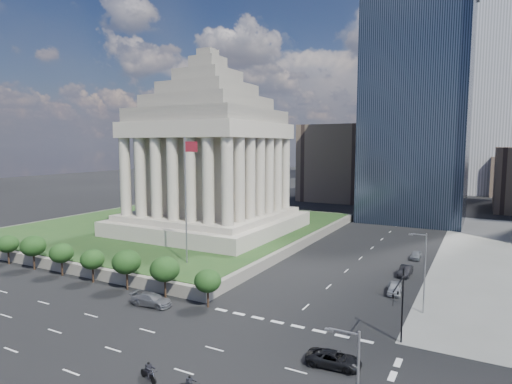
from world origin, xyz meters
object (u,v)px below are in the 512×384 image
Objects in this scene: flagpole at (187,193)px; parked_sedan_mid at (405,271)px; war_memorial at (209,142)px; parked_sedan_near at (394,288)px; pickup_truck at (334,359)px; suv_grey at (151,299)px; traffic_signal_ne at (400,300)px; motorcycle_trail at (148,371)px; parked_sedan_far at (416,255)px; street_lamp_north at (423,268)px.

parked_sedan_mid is (30.83, 15.79, -12.34)m from flagpole.
parked_sedan_near is (43.03, -17.39, -20.63)m from war_memorial.
pickup_truck is 25.82m from suv_grey.
flagpole is 2.50× the size of traffic_signal_ne.
war_memorial is 16.36× the size of motorcycle_trail.
parked_sedan_far is at bearing 4.21° from war_memorial.
pickup_truck is 43.78m from parked_sedan_far.
motorcycle_trail is at bearing -107.73° from parked_sedan_mid.
street_lamp_north is at bearing 85.81° from traffic_signal_ne.
traffic_signal_ne is 37.91m from parked_sedan_far.
traffic_signal_ne is 1.70× the size of parked_sedan_mid.
flagpole is at bearing 12.12° from suv_grey.
war_memorial reaches higher than traffic_signal_ne.
traffic_signal_ne reaches higher than pickup_truck.
flagpole is at bearing 163.29° from traffic_signal_ne.
traffic_signal_ne is 17.84m from parked_sedan_near.
traffic_signal_ne is at bearing -36.42° from war_memorial.
flagpole is at bearing -174.50° from parked_sedan_near.
flagpole reaches higher than traffic_signal_ne.
traffic_signal_ne is 24.95m from motorcycle_trail.
parked_sedan_mid is at bearing -89.96° from parked_sedan_far.
war_memorial is 28.16m from flagpole.
parked_sedan_far is at bearing 90.64° from motorcycle_trail.
flagpole is 42.92m from parked_sedan_far.
traffic_signal_ne is at bearing -42.12° from pickup_truck.
street_lamp_north reaches higher than parked_sedan_far.
parked_sedan_far is at bearing 83.48° from parked_sedan_near.
parked_sedan_near is at bearing -22.00° from war_memorial.
parked_sedan_mid is at bearing -48.17° from suv_grey.
traffic_signal_ne is (34.33, -10.30, -7.86)m from flagpole.
street_lamp_north is (47.33, -23.00, -15.74)m from war_memorial.
parked_sedan_far is (-3.50, 37.47, -4.52)m from traffic_signal_ne.
flagpole is 36.16m from pickup_truck.
street_lamp_north is 4.20× the size of motorcycle_trail.
suv_grey is at bearing 76.61° from pickup_truck.
street_lamp_north reaches higher than parked_sedan_near.
parked_sedan_mid is at bearing 86.78° from motorcycle_trail.
flagpole reaches higher than parked_sedan_mid.
traffic_signal_ne is at bearing -16.71° from flagpole.
war_memorial is at bearing 40.45° from pickup_truck.
pickup_truck is at bearing -44.15° from war_memorial.
parked_sedan_mid is at bearing 97.64° from traffic_signal_ne.
parked_sedan_near is 1.05× the size of parked_sedan_far.
street_lamp_north is 16.16m from parked_sedan_mid.
street_lamp_north is 19.09m from pickup_truck.
street_lamp_north is at bearing -59.13° from parked_sedan_near.
traffic_signal_ne is at bearing -80.83° from parked_sedan_mid.
parked_sedan_near is at bearing 101.60° from traffic_signal_ne.
pickup_truck is (-4.69, -6.29, -4.53)m from traffic_signal_ne.
street_lamp_north is at bearing 71.33° from motorcycle_trail.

